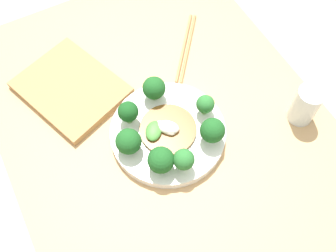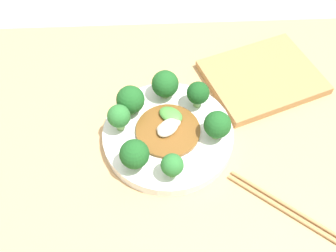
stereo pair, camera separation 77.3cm
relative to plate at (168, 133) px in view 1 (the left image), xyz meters
The scene contains 14 objects.
ground_plane 0.75m from the plate, 14.31° to the right, with size 8.00×8.00×0.00m, color #B7B2A8.
table 0.38m from the plate, 14.31° to the right, with size 1.01×0.75×0.74m.
plate is the anchor object (origin of this frame).
broccoli_east 0.11m from the plate, ahead, with size 0.06×0.06×0.07m.
broccoli_northeast 0.11m from the plate, 45.69° to the left, with size 0.05×0.05×0.06m.
broccoli_west 0.11m from the plate, behind, with size 0.05×0.05×0.06m.
broccoli_south 0.11m from the plate, 88.27° to the right, with size 0.04×0.04×0.06m.
broccoli_southwest 0.11m from the plate, 131.06° to the right, with size 0.06×0.06×0.07m.
broccoli_northwest 0.11m from the plate, 142.53° to the left, with size 0.06×0.06×0.07m.
broccoli_north 0.11m from the plate, 90.81° to the left, with size 0.06×0.06×0.07m.
stirfry_center 0.02m from the plate, 76.97° to the left, with size 0.13×0.13×0.02m.
drinking_glass 0.33m from the plate, 108.88° to the right, with size 0.06×0.06×0.10m.
chopsticks 0.27m from the plate, 38.68° to the right, with size 0.20×0.16×0.01m.
cutting_board 0.28m from the plate, 34.23° to the left, with size 0.31×0.28×0.02m.
Camera 1 is at (-0.41, 0.21, 1.58)m, focal length 42.00 mm.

